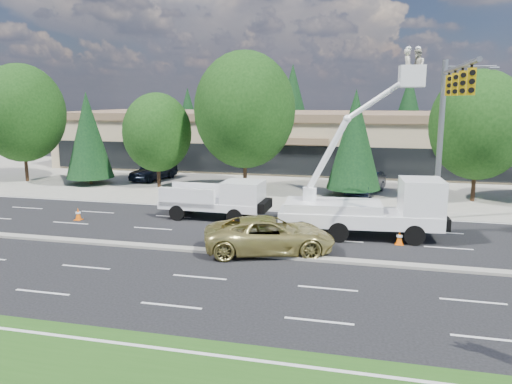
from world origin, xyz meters
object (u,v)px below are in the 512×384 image
(bucket_truck, at_px, (374,199))
(minivan, at_px, (270,235))
(signal_mast, at_px, (448,115))
(utility_pickup, at_px, (219,203))

(bucket_truck, height_order, minivan, bucket_truck)
(signal_mast, bearing_deg, bucket_truck, -141.54)
(signal_mast, xyz_separation_m, utility_pickup, (-12.21, -0.86, -5.12))
(minivan, bearing_deg, utility_pickup, 19.94)
(bucket_truck, relative_size, minivan, 1.58)
(utility_pickup, bearing_deg, minivan, -51.82)
(utility_pickup, height_order, minivan, utility_pickup)
(utility_pickup, height_order, bucket_truck, bucket_truck)
(signal_mast, xyz_separation_m, minivan, (-8.04, -6.44, -5.24))
(utility_pickup, distance_m, minivan, 6.97)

